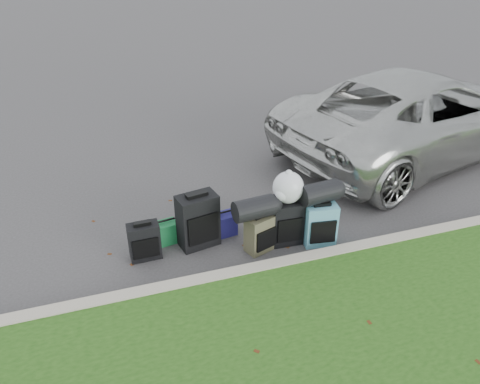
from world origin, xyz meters
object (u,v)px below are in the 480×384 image
object	(u,v)px
suitcase_large_black_left	(198,221)
tote_green	(167,232)
suitcase_large_black_right	(287,223)
suitcase_olive	(260,233)
tote_navy	(225,224)
suv	(419,114)
suitcase_small_black	(144,241)
suitcase_teal	(320,225)

from	to	relation	value
suitcase_large_black_left	tote_green	distance (m)	0.50
suitcase_large_black_right	tote_green	distance (m)	1.67
suitcase_olive	tote_navy	xyz separation A→B (m)	(-0.34, 0.52, -0.10)
suv	tote_green	bearing A→B (deg)	91.99
suv	suitcase_small_black	distance (m)	5.78
suitcase_small_black	tote_green	xyz separation A→B (m)	(0.34, 0.27, -0.10)
suitcase_teal	suitcase_large_black_right	size ratio (longest dim) A/B	0.96
suitcase_olive	tote_navy	size ratio (longest dim) A/B	1.64
suv	suitcase_teal	size ratio (longest dim) A/B	9.39
suitcase_small_black	tote_green	world-z (taller)	suitcase_small_black
suitcase_large_black_right	tote_navy	size ratio (longest dim) A/B	1.98
suitcase_small_black	suitcase_teal	bearing A→B (deg)	-11.60
suitcase_large_black_left	suitcase_large_black_right	xyz separation A→B (m)	(1.17, -0.34, -0.06)
suv	suitcase_large_black_right	bearing A→B (deg)	105.40
suitcase_large_black_left	suitcase_olive	xyz separation A→B (m)	(0.76, -0.39, -0.12)
suv	tote_navy	distance (m)	4.62
suitcase_olive	suitcase_teal	world-z (taller)	suitcase_teal
tote_green	tote_navy	world-z (taller)	tote_navy
suitcase_olive	suv	bearing A→B (deg)	8.63
suitcase_teal	suitcase_olive	bearing A→B (deg)	-179.75
suitcase_large_black_left	suitcase_large_black_right	size ratio (longest dim) A/B	1.20
suitcase_small_black	tote_navy	bearing A→B (deg)	8.73
tote_green	tote_navy	xyz separation A→B (m)	(0.83, -0.06, 0.00)
suv	suitcase_teal	world-z (taller)	suv
suitcase_teal	suv	bearing A→B (deg)	43.12
suitcase_olive	suitcase_teal	xyz separation A→B (m)	(0.84, -0.12, 0.04)
suv	suitcase_large_black_right	world-z (taller)	suv
suitcase_olive	tote_green	xyz separation A→B (m)	(-1.17, 0.58, -0.11)
suitcase_olive	tote_green	distance (m)	1.31
suitcase_teal	tote_navy	distance (m)	1.35
suitcase_olive	suitcase_small_black	bearing A→B (deg)	149.24
suitcase_small_black	suitcase_large_black_left	bearing A→B (deg)	4.46
tote_navy	suitcase_small_black	bearing A→B (deg)	-177.61
suv	suitcase_olive	world-z (taller)	suv
suitcase_olive	tote_green	world-z (taller)	suitcase_olive
suitcase_olive	suitcase_large_black_left	bearing A→B (deg)	133.96
suitcase_large_black_right	suitcase_teal	bearing A→B (deg)	-18.41
suitcase_teal	tote_green	size ratio (longest dim) A/B	1.95
tote_navy	suv	bearing A→B (deg)	12.27
suv	suitcase_olive	size ratio (longest dim) A/B	10.84
suitcase_small_black	suitcase_large_black_right	bearing A→B (deg)	-9.03
suitcase_teal	tote_navy	bearing A→B (deg)	159.82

